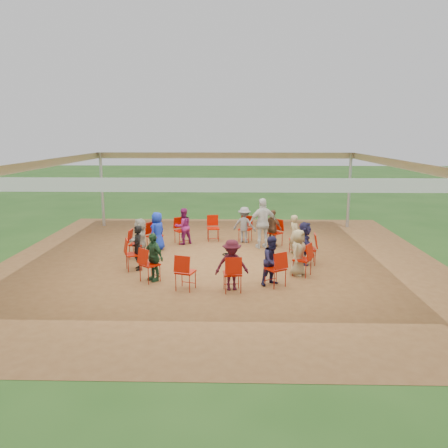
{
  "coord_description": "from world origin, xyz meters",
  "views": [
    {
      "loc": [
        0.4,
        -12.53,
        3.74
      ],
      "look_at": [
        0.08,
        0.3,
        1.08
      ],
      "focal_mm": 35.0,
      "sensor_mm": 36.0,
      "label": 1
    }
  ],
  "objects_px": {
    "chair_0": "(309,249)",
    "person_seated_2": "(273,228)",
    "chair_10": "(186,272)",
    "chair_13": "(302,260)",
    "chair_7": "(137,244)",
    "chair_11": "(232,274)",
    "chair_9": "(150,265)",
    "person_seated_7": "(138,248)",
    "person_seated_1": "(294,235)",
    "chair_4": "(213,228)",
    "person_seated_5": "(157,231)",
    "chair_5": "(182,231)",
    "person_seated_3": "(244,225)",
    "person_seated_6": "(141,239)",
    "person_seated_9": "(232,265)",
    "person_seated_4": "(183,226)",
    "chair_3": "(245,229)",
    "chair_12": "(275,269)",
    "person_seated_10": "(273,261)",
    "person_seated_0": "(305,243)",
    "person_seated_11": "(298,252)",
    "standing_person": "(263,223)",
    "chair_8": "(134,254)",
    "chair_6": "(155,236)",
    "person_seated_8": "(153,257)",
    "cable_coil": "(227,255)",
    "chair_1": "(298,240)",
    "chair_2": "(275,233)"
  },
  "relations": [
    {
      "from": "person_seated_1",
      "to": "person_seated_9",
      "type": "xyz_separation_m",
      "value": [
        -1.95,
        -3.29,
        0.0
      ]
    },
    {
      "from": "chair_3",
      "to": "person_seated_8",
      "type": "height_order",
      "value": "person_seated_8"
    },
    {
      "from": "person_seated_1",
      "to": "standing_person",
      "type": "relative_size",
      "value": 0.75
    },
    {
      "from": "chair_5",
      "to": "person_seated_5",
      "type": "xyz_separation_m",
      "value": [
        -0.68,
        -0.89,
        0.18
      ]
    },
    {
      "from": "person_seated_0",
      "to": "person_seated_9",
      "type": "bearing_deg",
      "value": 141.43
    },
    {
      "from": "chair_11",
      "to": "chair_13",
      "type": "xyz_separation_m",
      "value": [
        1.85,
        1.23,
        0.0
      ]
    },
    {
      "from": "person_seated_1",
      "to": "standing_person",
      "type": "height_order",
      "value": "standing_person"
    },
    {
      "from": "chair_0",
      "to": "person_seated_3",
      "type": "bearing_deg",
      "value": 40.29
    },
    {
      "from": "person_seated_8",
      "to": "person_seated_10",
      "type": "relative_size",
      "value": 1.0
    },
    {
      "from": "person_seated_11",
      "to": "chair_5",
      "type": "bearing_deg",
      "value": 76.83
    },
    {
      "from": "person_seated_0",
      "to": "person_seated_11",
      "type": "distance_m",
      "value": 1.09
    },
    {
      "from": "chair_2",
      "to": "chair_6",
      "type": "xyz_separation_m",
      "value": [
        -3.97,
        -0.56,
        0.0
      ]
    },
    {
      "from": "person_seated_0",
      "to": "chair_2",
      "type": "bearing_deg",
      "value": 22.87
    },
    {
      "from": "cable_coil",
      "to": "chair_9",
      "type": "bearing_deg",
      "value": -127.48
    },
    {
      "from": "chair_9",
      "to": "person_seated_0",
      "type": "relative_size",
      "value": 0.72
    },
    {
      "from": "chair_4",
      "to": "person_seated_1",
      "type": "xyz_separation_m",
      "value": [
        2.64,
        -1.67,
        0.18
      ]
    },
    {
      "from": "chair_4",
      "to": "person_seated_5",
      "type": "xyz_separation_m",
      "value": [
        -1.75,
        -1.3,
        0.18
      ]
    },
    {
      "from": "chair_13",
      "to": "person_seated_3",
      "type": "distance_m",
      "value": 3.92
    },
    {
      "from": "chair_0",
      "to": "person_seated_2",
      "type": "height_order",
      "value": "person_seated_2"
    },
    {
      "from": "person_seated_5",
      "to": "person_seated_10",
      "type": "relative_size",
      "value": 1.0
    },
    {
      "from": "person_seated_5",
      "to": "person_seated_9",
      "type": "relative_size",
      "value": 1.0
    },
    {
      "from": "chair_6",
      "to": "chair_4",
      "type": "bearing_deg",
      "value": 154.29
    },
    {
      "from": "chair_7",
      "to": "chair_0",
      "type": "bearing_deg",
      "value": 90.0
    },
    {
      "from": "chair_0",
      "to": "person_seated_7",
      "type": "xyz_separation_m",
      "value": [
        -4.84,
        -0.65,
        0.18
      ]
    },
    {
      "from": "chair_5",
      "to": "chair_8",
      "type": "height_order",
      "value": "same"
    },
    {
      "from": "person_seated_3",
      "to": "person_seated_6",
      "type": "xyz_separation_m",
      "value": [
        -3.18,
        -2.12,
        0.0
      ]
    },
    {
      "from": "chair_1",
      "to": "chair_13",
      "type": "distance_m",
      "value": 2.23
    },
    {
      "from": "chair_0",
      "to": "chair_1",
      "type": "relative_size",
      "value": 1.0
    },
    {
      "from": "chair_6",
      "to": "person_seated_7",
      "type": "relative_size",
      "value": 0.72
    },
    {
      "from": "person_seated_9",
      "to": "cable_coil",
      "type": "height_order",
      "value": "person_seated_9"
    },
    {
      "from": "chair_5",
      "to": "person_seated_7",
      "type": "xyz_separation_m",
      "value": [
        -0.86,
        -3.0,
        0.18
      ]
    },
    {
      "from": "chair_10",
      "to": "chair_13",
      "type": "bearing_deg",
      "value": 38.57
    },
    {
      "from": "chair_3",
      "to": "person_seated_6",
      "type": "height_order",
      "value": "person_seated_6"
    },
    {
      "from": "chair_5",
      "to": "cable_coil",
      "type": "distance_m",
      "value": 2.21
    },
    {
      "from": "person_seated_2",
      "to": "person_seated_6",
      "type": "bearing_deg",
      "value": 64.29
    },
    {
      "from": "chair_4",
      "to": "chair_13",
      "type": "xyz_separation_m",
      "value": [
        2.56,
        -3.85,
        0.0
      ]
    },
    {
      "from": "chair_7",
      "to": "chair_9",
      "type": "bearing_deg",
      "value": 25.71
    },
    {
      "from": "chair_9",
      "to": "person_seated_7",
      "type": "height_order",
      "value": "person_seated_7"
    },
    {
      "from": "chair_5",
      "to": "person_seated_9",
      "type": "height_order",
      "value": "person_seated_9"
    },
    {
      "from": "chair_2",
      "to": "cable_coil",
      "type": "relative_size",
      "value": 2.64
    },
    {
      "from": "person_seated_4",
      "to": "chair_2",
      "type": "bearing_deg",
      "value": 143.15
    },
    {
      "from": "person_seated_4",
      "to": "person_seated_2",
      "type": "bearing_deg",
      "value": 141.43
    },
    {
      "from": "standing_person",
      "to": "chair_0",
      "type": "bearing_deg",
      "value": 108.63
    },
    {
      "from": "person_seated_3",
      "to": "chair_7",
      "type": "bearing_deg",
      "value": 50.33
    },
    {
      "from": "chair_13",
      "to": "person_seated_1",
      "type": "xyz_separation_m",
      "value": [
        0.08,
        2.18,
        0.18
      ]
    },
    {
      "from": "chair_3",
      "to": "chair_12",
      "type": "xyz_separation_m",
      "value": [
        0.64,
        -4.58,
        0.0
      ]
    },
    {
      "from": "chair_3",
      "to": "person_seated_11",
      "type": "relative_size",
      "value": 0.72
    },
    {
      "from": "chair_9",
      "to": "chair_12",
      "type": "distance_m",
      "value": 3.2
    },
    {
      "from": "chair_7",
      "to": "chair_11",
      "type": "bearing_deg",
      "value": 51.43
    },
    {
      "from": "chair_13",
      "to": "person_seated_5",
      "type": "distance_m",
      "value": 5.01
    }
  ]
}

